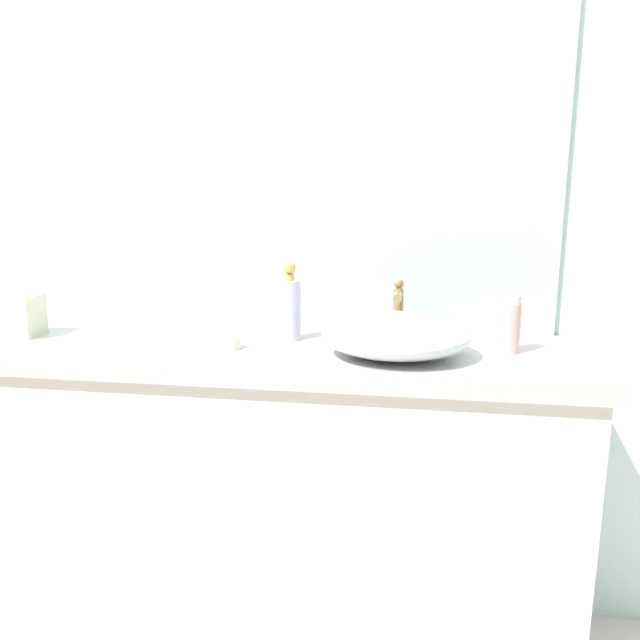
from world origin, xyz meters
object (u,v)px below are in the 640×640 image
(soap_dispenser, at_px, (289,306))
(tissue_box, at_px, (18,313))
(lotion_bottle, at_px, (510,325))
(candle_jar, at_px, (230,342))
(sink_basin, at_px, (395,335))

(soap_dispenser, bearing_deg, tissue_box, -174.44)
(soap_dispenser, relative_size, tissue_box, 1.42)
(lotion_bottle, distance_m, candle_jar, 0.73)
(candle_jar, bearing_deg, sink_basin, -0.14)
(tissue_box, bearing_deg, soap_dispenser, 5.56)
(sink_basin, relative_size, candle_jar, 6.60)
(soap_dispenser, xyz_separation_m, tissue_box, (-0.79, -0.08, -0.03))
(sink_basin, distance_m, soap_dispenser, 0.33)
(soap_dispenser, height_order, candle_jar, soap_dispenser)
(lotion_bottle, distance_m, tissue_box, 1.38)
(tissue_box, xyz_separation_m, candle_jar, (0.65, -0.05, -0.05))
(candle_jar, bearing_deg, tissue_box, 175.50)
(soap_dispenser, distance_m, lotion_bottle, 0.59)
(lotion_bottle, bearing_deg, candle_jar, -174.04)
(sink_basin, xyz_separation_m, soap_dispenser, (-0.30, 0.13, 0.04))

